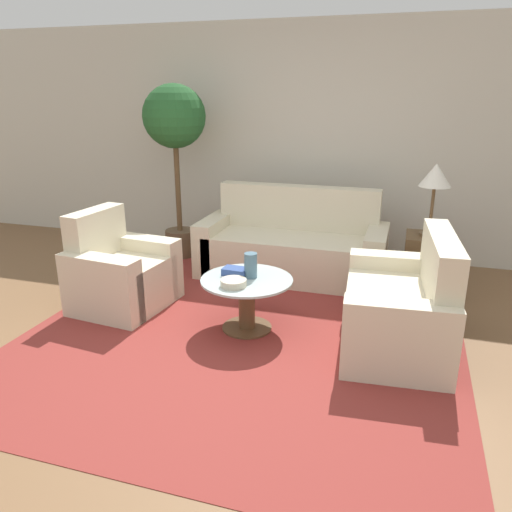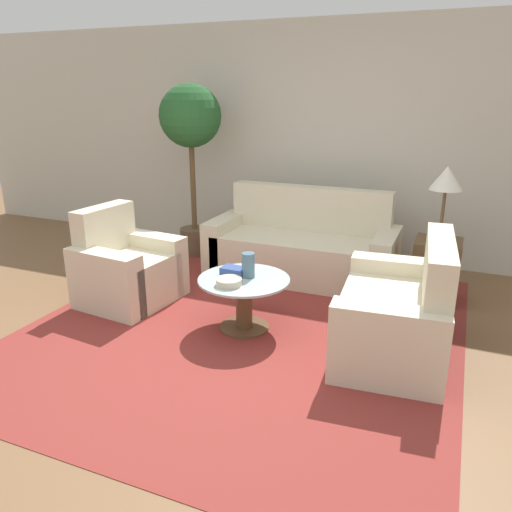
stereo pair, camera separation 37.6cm
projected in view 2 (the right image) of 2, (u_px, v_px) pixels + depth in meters
The scene contains 13 objects.
ground_plane at pixel (199, 357), 3.66m from camera, with size 14.00×14.00×0.00m, color brown.
wall_back at pixel (313, 142), 5.68m from camera, with size 10.00×0.06×2.60m.
rug at pixel (244, 328), 4.11m from camera, with size 3.38×3.59×0.01m.
sofa_main at pixel (303, 249), 5.20m from camera, with size 1.91×0.78×0.90m.
armchair at pixel (125, 271), 4.58m from camera, with size 0.80×0.89×0.87m.
loveseat at pixel (402, 316), 3.65m from camera, with size 0.84×1.27×0.89m.
coffee_table at pixel (244, 296), 4.02m from camera, with size 0.74×0.74×0.44m.
side_table at pixel (436, 270), 4.59m from camera, with size 0.41×0.41×0.58m.
table_lamp at pixel (446, 182), 4.33m from camera, with size 0.29×0.29×0.67m.
potted_plant at pixel (191, 130), 5.54m from camera, with size 0.69×0.69×1.94m.
vase at pixel (248, 265), 3.97m from camera, with size 0.10×0.10×0.20m.
bowl at pixel (229, 282), 3.82m from camera, with size 0.20×0.20×0.06m.
book_stack at pixel (234, 271), 4.06m from camera, with size 0.21×0.14×0.06m.
Camera 2 is at (1.64, -2.82, 1.87)m, focal length 35.00 mm.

